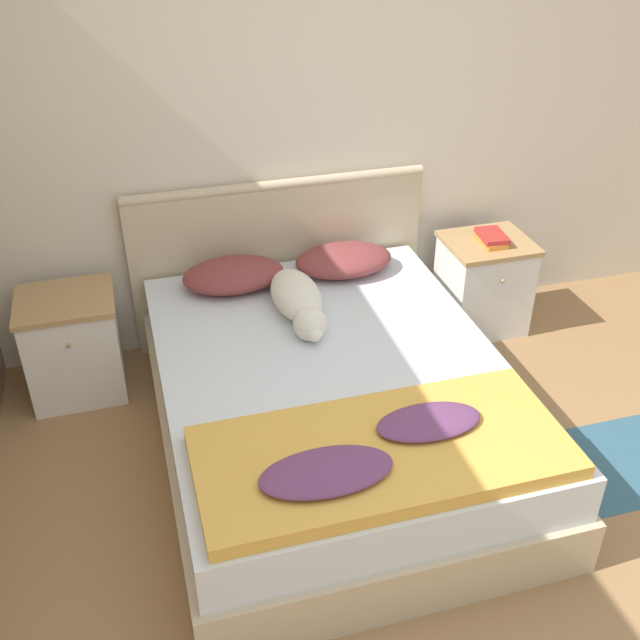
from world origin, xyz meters
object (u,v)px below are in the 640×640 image
at_px(pillow_left, 234,275).
at_px(pillow_right, 344,260).
at_px(nightstand_right, 483,284).
at_px(book_stack, 492,238).
at_px(bed, 332,405).
at_px(nightstand_left, 73,345).
at_px(dog, 299,300).

distance_m(pillow_left, pillow_right, 0.62).
xyz_separation_m(nightstand_right, book_stack, (0.00, -0.03, 0.32)).
relative_size(bed, nightstand_left, 3.62).
bearing_deg(book_stack, bed, -147.05).
distance_m(nightstand_left, pillow_left, 0.91).
relative_size(nightstand_left, nightstand_right, 1.00).
relative_size(pillow_left, book_stack, 2.49).
relative_size(bed, pillow_left, 3.83).
distance_m(nightstand_left, book_stack, 2.38).
height_order(pillow_left, book_stack, pillow_left).
xyz_separation_m(nightstand_right, dog, (-1.22, -0.35, 0.29)).
relative_size(bed, nightstand_right, 3.62).
bearing_deg(nightstand_left, book_stack, -0.65).
bearing_deg(nightstand_left, bed, -33.85).
bearing_deg(pillow_left, book_stack, -1.81).
relative_size(bed, dog, 2.98).
bearing_deg(nightstand_right, pillow_right, 178.67).
bearing_deg(nightstand_right, pillow_left, 179.22).
xyz_separation_m(dog, book_stack, (1.22, 0.32, 0.03)).
height_order(nightstand_left, nightstand_right, same).
relative_size(nightstand_left, book_stack, 2.63).
bearing_deg(dog, nightstand_left, 162.81).
height_order(nightstand_right, book_stack, book_stack).
height_order(pillow_right, dog, dog).
height_order(pillow_left, pillow_right, same).
bearing_deg(book_stack, pillow_right, 176.91).
distance_m(bed, pillow_right, 0.93).
height_order(pillow_right, book_stack, pillow_right).
xyz_separation_m(nightstand_left, dog, (1.13, -0.35, 0.29)).
bearing_deg(pillow_left, bed, -69.21).
bearing_deg(pillow_right, pillow_left, 180.00).
xyz_separation_m(bed, nightstand_left, (-1.18, 0.79, 0.04)).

